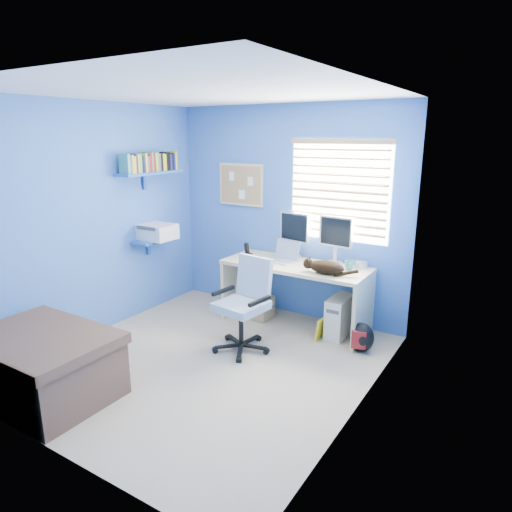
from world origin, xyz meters
The scene contains 23 objects.
floor centered at (0.00, 0.00, 0.00)m, with size 3.00×3.20×0.00m, color #C3B291.
ceiling centered at (0.00, 0.00, 2.50)m, with size 3.00×3.20×0.00m, color white.
wall_back centered at (0.00, 1.60, 1.25)m, with size 3.00×0.01×2.50m, color #407AC4.
wall_front centered at (0.00, -1.60, 1.25)m, with size 3.00×0.01×2.50m, color #407AC4.
wall_left centered at (-1.50, 0.00, 1.25)m, with size 0.01×3.20×2.50m, color #407AC4.
wall_right centered at (1.50, 0.00, 1.25)m, with size 0.01×3.20×2.50m, color #407AC4.
desk centered at (0.30, 1.26, 0.37)m, with size 1.66×0.65×0.74m, color #D5BA7E.
laptop centered at (0.11, 1.27, 0.85)m, with size 0.33×0.26×0.22m, color silver.
monitor_left centered at (0.15, 1.51, 1.01)m, with size 0.40×0.12×0.54m, color silver.
monitor_right centered at (0.66, 1.52, 1.01)m, with size 0.40×0.12×0.54m, color silver.
phone centered at (-0.34, 1.23, 0.82)m, with size 0.09×0.11×0.17m, color black.
mug centered at (0.89, 1.36, 0.79)m, with size 0.10×0.09×0.10m, color teal.
cd_spindle centered at (0.98, 1.51, 0.78)m, with size 0.13×0.13×0.07m, color silver.
cat centered at (0.74, 1.10, 0.81)m, with size 0.39×0.20×0.14m, color black.
tower_pc centered at (0.85, 1.26, 0.23)m, with size 0.19×0.44×0.45m, color beige.
drawer_boxes centered at (-0.20, 1.24, 0.14)m, with size 0.35×0.28×0.27m, color tan.
yellow_book centered at (0.71, 1.06, 0.12)m, with size 0.03×0.17×0.24m, color yellow.
backpack centered at (1.18, 1.02, 0.15)m, with size 0.26×0.20×0.31m, color black.
bed_corner centered at (-0.81, -1.18, 0.28)m, with size 1.15×0.82×0.55m, color #4B3123.
office_chair centered at (0.13, 0.45, 0.35)m, with size 0.62×0.62×0.95m.
window_blinds centered at (0.65, 1.57, 1.55)m, with size 1.15×0.05×1.10m.
corkboard centered at (-0.65, 1.58, 1.55)m, with size 0.64×0.02×0.52m.
wall_shelves centered at (-1.35, 0.75, 1.43)m, with size 0.42×0.90×1.05m.
Camera 1 is at (2.53, -3.18, 2.15)m, focal length 32.00 mm.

